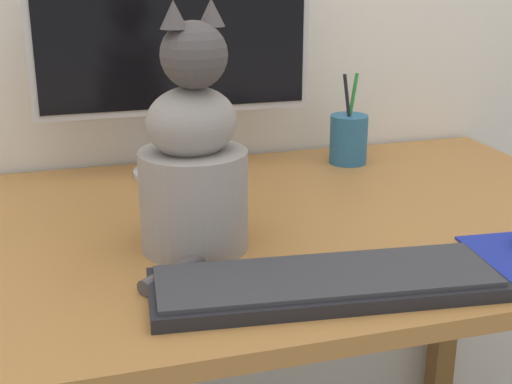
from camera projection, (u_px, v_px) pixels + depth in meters
desk at (213, 278)px, 1.13m from camera, size 1.37×0.74×0.72m
monitor at (173, 44)px, 1.27m from camera, size 0.51×0.17×0.43m
keyboard at (326, 283)px, 0.89m from camera, size 0.45×0.19×0.02m
cat at (193, 162)px, 0.98m from camera, size 0.20×0.24×0.35m
pen_cup at (349, 139)px, 1.41m from camera, size 0.07×0.07×0.18m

